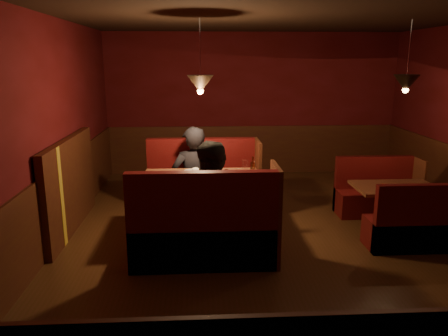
{
  "coord_description": "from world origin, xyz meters",
  "views": [
    {
      "loc": [
        -1.11,
        -5.56,
        2.34
      ],
      "look_at": [
        -0.79,
        0.05,
        0.95
      ],
      "focal_mm": 35.0,
      "sensor_mm": 36.0,
      "label": 1
    }
  ],
  "objects": [
    {
      "name": "second_table",
      "position": [
        1.62,
        0.13,
        0.47
      ],
      "size": [
        1.13,
        0.72,
        0.64
      ],
      "color": "brown",
      "rests_on": "ground"
    },
    {
      "name": "diner_a",
      "position": [
        -1.21,
        0.72,
        0.88
      ],
      "size": [
        0.73,
        0.58,
        1.76
      ],
      "primitive_type": "imported",
      "rotation": [
        0.0,
        0.0,
        3.41
      ],
      "color": "black",
      "rests_on": "ground"
    },
    {
      "name": "second_bench_far",
      "position": [
        1.64,
        0.8,
        0.28
      ],
      "size": [
        1.25,
        0.47,
        0.89
      ],
      "color": "#520608",
      "rests_on": "ground"
    },
    {
      "name": "main_table",
      "position": [
        -1.07,
        0.05,
        0.64
      ],
      "size": [
        1.56,
        0.95,
        1.09
      ],
      "color": "brown",
      "rests_on": "ground"
    },
    {
      "name": "room",
      "position": [
        -0.28,
        0.04,
        1.05
      ],
      "size": [
        6.02,
        7.02,
        2.92
      ],
      "color": "#442811",
      "rests_on": "ground"
    },
    {
      "name": "diner_b",
      "position": [
        -0.93,
        -0.54,
        0.88
      ],
      "size": [
        0.99,
        0.85,
        1.76
      ],
      "primitive_type": "imported",
      "rotation": [
        0.0,
        0.0,
        -0.24
      ],
      "color": "black",
      "rests_on": "ground"
    },
    {
      "name": "main_bench_near",
      "position": [
        -1.05,
        -0.83,
        0.37
      ],
      "size": [
        1.72,
        0.61,
        1.17
      ],
      "color": "#520608",
      "rests_on": "ground"
    },
    {
      "name": "main_bench_far",
      "position": [
        -1.05,
        0.94,
        0.37
      ],
      "size": [
        1.72,
        0.61,
        1.17
      ],
      "color": "#520608",
      "rests_on": "ground"
    },
    {
      "name": "second_bench_near",
      "position": [
        1.64,
        -0.55,
        0.28
      ],
      "size": [
        1.25,
        0.47,
        0.89
      ],
      "color": "#520608",
      "rests_on": "ground"
    }
  ]
}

